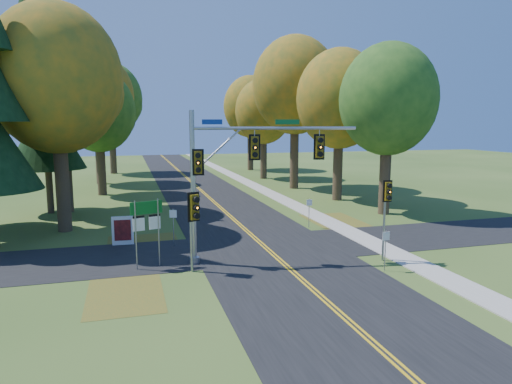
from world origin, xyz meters
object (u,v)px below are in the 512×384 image
object	(u,v)px
route_sign_cluster	(147,220)
info_kiosk	(123,231)
east_signal_pole	(387,200)
traffic_mast	(235,166)

from	to	relation	value
route_sign_cluster	info_kiosk	distance (m)	5.02
east_signal_pole	route_sign_cluster	bearing A→B (deg)	173.55
traffic_mast	info_kiosk	bearing A→B (deg)	146.68
traffic_mast	route_sign_cluster	distance (m)	4.90
traffic_mast	route_sign_cluster	bearing A→B (deg)	-174.80
east_signal_pole	route_sign_cluster	size ratio (longest dim) A/B	1.24
info_kiosk	east_signal_pole	bearing A→B (deg)	-26.23
route_sign_cluster	traffic_mast	bearing A→B (deg)	-18.88
east_signal_pole	traffic_mast	bearing A→B (deg)	169.45
traffic_mast	info_kiosk	world-z (taller)	traffic_mast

